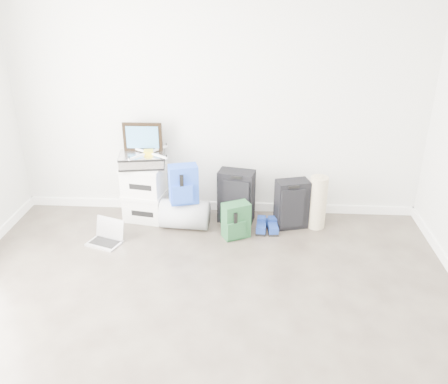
# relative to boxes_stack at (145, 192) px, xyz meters

# --- Properties ---
(ground) EXTENTS (5.00, 5.00, 0.00)m
(ground) POSITION_rel_boxes_stack_xyz_m (0.80, -2.23, -0.32)
(ground) COLOR #332B25
(ground) RESTS_ON ground
(room_envelope) EXTENTS (4.52, 5.02, 2.71)m
(room_envelope) POSITION_rel_boxes_stack_xyz_m (0.80, -2.21, 1.40)
(room_envelope) COLOR silver
(room_envelope) RESTS_ON ground
(boxes_stack) EXTENTS (0.50, 0.43, 0.64)m
(boxes_stack) POSITION_rel_boxes_stack_xyz_m (0.00, 0.00, 0.00)
(boxes_stack) COLOR silver
(boxes_stack) RESTS_ON ground
(briefcase) EXTENTS (0.52, 0.41, 0.14)m
(briefcase) POSITION_rel_boxes_stack_xyz_m (0.00, 0.00, 0.38)
(briefcase) COLOR #B2B2B7
(briefcase) RESTS_ON boxes_stack
(painting) EXTENTS (0.42, 0.04, 0.32)m
(painting) POSITION_rel_boxes_stack_xyz_m (0.00, 0.10, 0.61)
(painting) COLOR black
(painting) RESTS_ON briefcase
(drone) EXTENTS (0.47, 0.47, 0.05)m
(drone) POSITION_rel_boxes_stack_xyz_m (0.08, -0.02, 0.48)
(drone) COLOR yellow
(drone) RESTS_ON briefcase
(duffel_bag) EXTENTS (0.54, 0.36, 0.32)m
(duffel_bag) POSITION_rel_boxes_stack_xyz_m (0.47, -0.19, -0.16)
(duffel_bag) COLOR #999CA1
(duffel_bag) RESTS_ON ground
(blue_backpack) EXTENTS (0.33, 0.29, 0.41)m
(blue_backpack) POSITION_rel_boxes_stack_xyz_m (0.47, -0.22, 0.20)
(blue_backpack) COLOR #1C3FB7
(blue_backpack) RESTS_ON duffel_bag
(large_suitcase) EXTENTS (0.42, 0.31, 0.59)m
(large_suitcase) POSITION_rel_boxes_stack_xyz_m (1.02, -0.00, -0.02)
(large_suitcase) COLOR black
(large_suitcase) RESTS_ON ground
(green_backpack) EXTENTS (0.32, 0.30, 0.38)m
(green_backpack) POSITION_rel_boxes_stack_xyz_m (1.03, -0.37, -0.14)
(green_backpack) COLOR #163D1E
(green_backpack) RESTS_ON ground
(carry_on) EXTENTS (0.38, 0.30, 0.54)m
(carry_on) POSITION_rel_boxes_stack_xyz_m (1.62, -0.10, -0.05)
(carry_on) COLOR black
(carry_on) RESTS_ON ground
(shoes) EXTENTS (0.25, 0.28, 0.09)m
(shoes) POSITION_rel_boxes_stack_xyz_m (1.36, -0.21, -0.28)
(shoes) COLOR black
(shoes) RESTS_ON ground
(rolled_rug) EXTENTS (0.19, 0.19, 0.59)m
(rolled_rug) POSITION_rel_boxes_stack_xyz_m (1.90, -0.08, -0.03)
(rolled_rug) COLOR gray
(rolled_rug) RESTS_ON ground
(laptop) EXTENTS (0.39, 0.34, 0.24)m
(laptop) POSITION_rel_boxes_stack_xyz_m (-0.29, -0.55, -0.26)
(laptop) COLOR silver
(laptop) RESTS_ON ground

